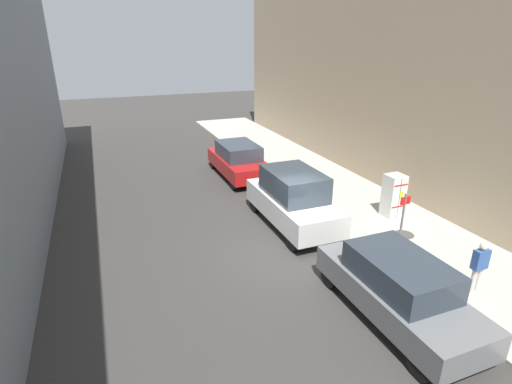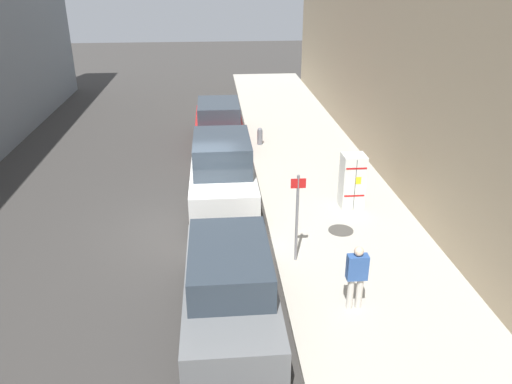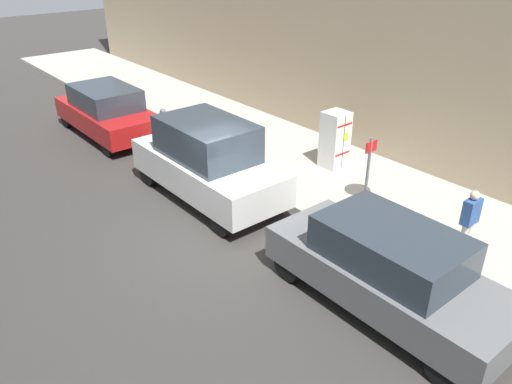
{
  "view_description": "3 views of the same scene",
  "coord_description": "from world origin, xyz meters",
  "px_view_note": "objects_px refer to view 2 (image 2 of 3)",
  "views": [
    {
      "loc": [
        5.53,
        10.55,
        6.73
      ],
      "look_at": [
        0.12,
        -2.97,
        1.03
      ],
      "focal_mm": 28.0,
      "sensor_mm": 36.0,
      "label": 1
    },
    {
      "loc": [
        -0.64,
        12.76,
        6.84
      ],
      "look_at": [
        -1.81,
        -0.62,
        0.79
      ],
      "focal_mm": 35.0,
      "sensor_mm": 36.0,
      "label": 2
    },
    {
      "loc": [
        5.75,
        8.28,
        6.31
      ],
      "look_at": [
        -0.35,
        0.91,
        1.36
      ],
      "focal_mm": 35.0,
      "sensor_mm": 36.0,
      "label": 3
    }
  ],
  "objects_px": {
    "parked_van_white": "(222,171)",
    "street_sign_post": "(297,214)",
    "fire_hydrant": "(260,136)",
    "pedestrian_walking_far": "(357,274)",
    "parked_suv_red": "(219,122)",
    "parked_suv_gray": "(230,282)",
    "discarded_refrigerator": "(352,181)"
  },
  "relations": [
    {
      "from": "street_sign_post",
      "to": "parked_suv_gray",
      "type": "height_order",
      "value": "street_sign_post"
    },
    {
      "from": "street_sign_post",
      "to": "pedestrian_walking_far",
      "type": "bearing_deg",
      "value": 114.88
    },
    {
      "from": "parked_suv_red",
      "to": "parked_van_white",
      "type": "bearing_deg",
      "value": 90.0
    },
    {
      "from": "fire_hydrant",
      "to": "pedestrian_walking_far",
      "type": "bearing_deg",
      "value": 95.1
    },
    {
      "from": "fire_hydrant",
      "to": "pedestrian_walking_far",
      "type": "relative_size",
      "value": 0.47
    },
    {
      "from": "street_sign_post",
      "to": "fire_hydrant",
      "type": "bearing_deg",
      "value": -89.71
    },
    {
      "from": "street_sign_post",
      "to": "parked_suv_red",
      "type": "relative_size",
      "value": 0.5
    },
    {
      "from": "discarded_refrigerator",
      "to": "parked_suv_red",
      "type": "height_order",
      "value": "discarded_refrigerator"
    },
    {
      "from": "discarded_refrigerator",
      "to": "parked_suv_gray",
      "type": "distance_m",
      "value": 6.23
    },
    {
      "from": "discarded_refrigerator",
      "to": "parked_van_white",
      "type": "height_order",
      "value": "parked_van_white"
    },
    {
      "from": "discarded_refrigerator",
      "to": "pedestrian_walking_far",
      "type": "bearing_deg",
      "value": 76.03
    },
    {
      "from": "parked_van_white",
      "to": "parked_suv_gray",
      "type": "xyz_separation_m",
      "value": [
        -0.0,
        5.77,
        -0.19
      ]
    },
    {
      "from": "pedestrian_walking_far",
      "to": "parked_suv_red",
      "type": "bearing_deg",
      "value": 115.22
    },
    {
      "from": "pedestrian_walking_far",
      "to": "parked_suv_gray",
      "type": "distance_m",
      "value": 2.66
    },
    {
      "from": "discarded_refrigerator",
      "to": "parked_suv_red",
      "type": "distance_m",
      "value": 8.03
    },
    {
      "from": "street_sign_post",
      "to": "parked_suv_gray",
      "type": "xyz_separation_m",
      "value": [
        1.71,
        1.96,
        -0.54
      ]
    },
    {
      "from": "parked_suv_red",
      "to": "parked_van_white",
      "type": "xyz_separation_m",
      "value": [
        0.0,
        6.12,
        0.19
      ]
    },
    {
      "from": "pedestrian_walking_far",
      "to": "parked_suv_red",
      "type": "relative_size",
      "value": 0.33
    },
    {
      "from": "pedestrian_walking_far",
      "to": "parked_van_white",
      "type": "height_order",
      "value": "parked_van_white"
    },
    {
      "from": "discarded_refrigerator",
      "to": "parked_suv_red",
      "type": "xyz_separation_m",
      "value": [
        3.89,
        -7.03,
        -0.09
      ]
    },
    {
      "from": "street_sign_post",
      "to": "parked_suv_red",
      "type": "bearing_deg",
      "value": -80.21
    },
    {
      "from": "parked_suv_red",
      "to": "fire_hydrant",
      "type": "bearing_deg",
      "value": 151.9
    },
    {
      "from": "street_sign_post",
      "to": "parked_van_white",
      "type": "xyz_separation_m",
      "value": [
        1.71,
        -3.81,
        -0.35
      ]
    },
    {
      "from": "street_sign_post",
      "to": "pedestrian_walking_far",
      "type": "distance_m",
      "value": 2.29
    },
    {
      "from": "parked_van_white",
      "to": "street_sign_post",
      "type": "bearing_deg",
      "value": 114.21
    },
    {
      "from": "fire_hydrant",
      "to": "parked_suv_gray",
      "type": "height_order",
      "value": "parked_suv_gray"
    },
    {
      "from": "street_sign_post",
      "to": "parked_van_white",
      "type": "distance_m",
      "value": 4.19
    },
    {
      "from": "street_sign_post",
      "to": "parked_van_white",
      "type": "relative_size",
      "value": 0.49
    },
    {
      "from": "discarded_refrigerator",
      "to": "parked_suv_red",
      "type": "bearing_deg",
      "value": -61.05
    },
    {
      "from": "fire_hydrant",
      "to": "parked_suv_gray",
      "type": "xyz_separation_m",
      "value": [
        1.67,
        11.0,
        0.39
      ]
    },
    {
      "from": "discarded_refrigerator",
      "to": "parked_van_white",
      "type": "distance_m",
      "value": 3.99
    },
    {
      "from": "discarded_refrigerator",
      "to": "parked_van_white",
      "type": "bearing_deg",
      "value": -13.09
    }
  ]
}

